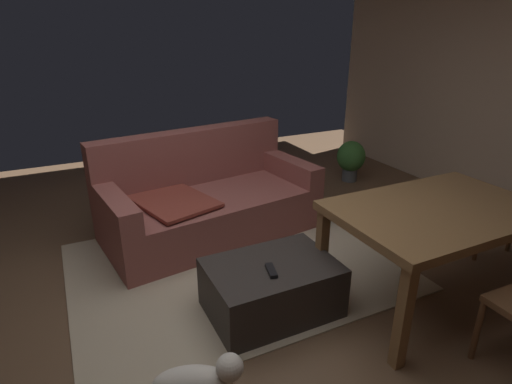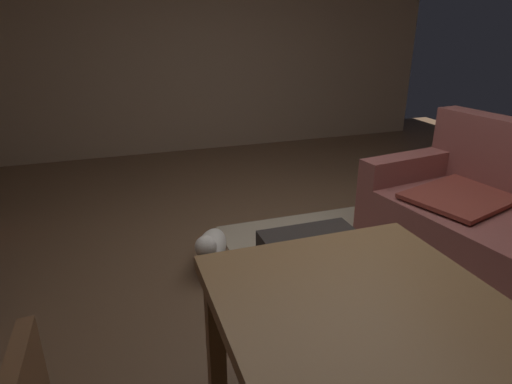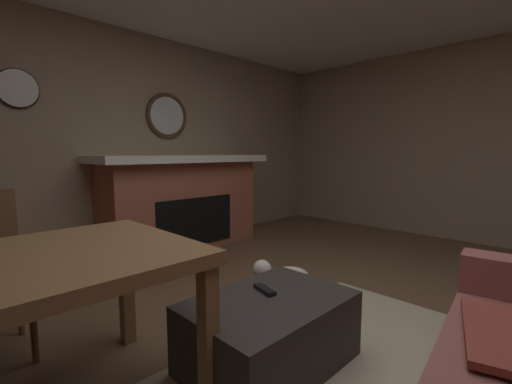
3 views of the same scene
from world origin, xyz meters
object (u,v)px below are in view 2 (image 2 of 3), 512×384
Objects in this scene: ottoman_coffee_table at (330,285)px; dining_table at (406,374)px; small_dog at (211,247)px; tv_remote at (316,253)px.

dining_table reaches higher than ottoman_coffee_table.
small_dog is at bearing -174.64° from dining_table.
small_dog is at bearing -143.04° from ottoman_coffee_table.
ottoman_coffee_table is 0.22m from tv_remote.
dining_table reaches higher than tv_remote.
ottoman_coffee_table is 0.89m from small_dog.
dining_table reaches higher than small_dog.
dining_table is (1.13, -0.28, 0.27)m from tv_remote.
small_dog is (-0.71, -0.53, -0.03)m from ottoman_coffee_table.
dining_table is (1.08, -0.36, 0.47)m from ottoman_coffee_table.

